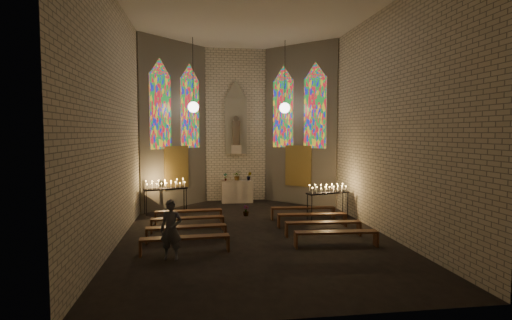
# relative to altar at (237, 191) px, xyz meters

# --- Properties ---
(floor) EXTENTS (12.00, 12.00, 0.00)m
(floor) POSITION_rel_altar_xyz_m (0.00, -5.45, -0.50)
(floor) COLOR black
(floor) RESTS_ON ground
(room) EXTENTS (8.22, 12.43, 7.00)m
(room) POSITION_rel_altar_xyz_m (-0.00, -2.08, 3.22)
(room) COLOR beige
(room) RESTS_ON ground
(altar) EXTENTS (1.40, 0.60, 1.00)m
(altar) POSITION_rel_altar_xyz_m (0.00, 0.00, 0.00)
(altar) COLOR beige
(altar) RESTS_ON ground
(flower_vase_left) EXTENTS (0.21, 0.18, 0.34)m
(flower_vase_left) POSITION_rel_altar_xyz_m (-0.53, -0.05, 0.67)
(flower_vase_left) COLOR #4C723F
(flower_vase_left) RESTS_ON altar
(flower_vase_center) EXTENTS (0.40, 0.35, 0.42)m
(flower_vase_center) POSITION_rel_altar_xyz_m (0.01, 0.03, 0.71)
(flower_vase_center) COLOR #4C723F
(flower_vase_center) RESTS_ON altar
(flower_vase_right) EXTENTS (0.23, 0.20, 0.38)m
(flower_vase_right) POSITION_rel_altar_xyz_m (0.55, -0.03, 0.69)
(flower_vase_right) COLOR #4C723F
(flower_vase_right) RESTS_ON altar
(aisle_flower_pot) EXTENTS (0.25, 0.25, 0.40)m
(aisle_flower_pot) POSITION_rel_altar_xyz_m (0.06, -2.99, -0.30)
(aisle_flower_pot) COLOR #4C723F
(aisle_flower_pot) RESTS_ON ground
(votive_stand_left) EXTENTS (1.72, 0.94, 1.23)m
(votive_stand_left) POSITION_rel_altar_xyz_m (-3.00, -2.03, 0.56)
(votive_stand_left) COLOR black
(votive_stand_left) RESTS_ON ground
(votive_stand_right) EXTENTS (1.70, 0.81, 1.22)m
(votive_stand_right) POSITION_rel_altar_xyz_m (3.00, -3.85, 0.54)
(votive_stand_right) COLOR black
(votive_stand_right) RESTS_ON ground
(pew_left_0) EXTENTS (2.34, 0.47, 0.45)m
(pew_left_0) POSITION_rel_altar_xyz_m (-2.07, -3.83, -0.14)
(pew_left_0) COLOR #502C17
(pew_left_0) RESTS_ON ground
(pew_right_0) EXTENTS (2.34, 0.47, 0.45)m
(pew_right_0) POSITION_rel_altar_xyz_m (2.07, -3.83, -0.14)
(pew_right_0) COLOR #502C17
(pew_right_0) RESTS_ON ground
(pew_left_1) EXTENTS (2.34, 0.47, 0.45)m
(pew_left_1) POSITION_rel_altar_xyz_m (-2.07, -5.03, -0.14)
(pew_left_1) COLOR #502C17
(pew_left_1) RESTS_ON ground
(pew_right_1) EXTENTS (2.34, 0.47, 0.45)m
(pew_right_1) POSITION_rel_altar_xyz_m (2.07, -5.03, -0.14)
(pew_right_1) COLOR #502C17
(pew_right_1) RESTS_ON ground
(pew_left_2) EXTENTS (2.34, 0.47, 0.45)m
(pew_left_2) POSITION_rel_altar_xyz_m (-2.07, -6.23, -0.14)
(pew_left_2) COLOR #502C17
(pew_left_2) RESTS_ON ground
(pew_right_2) EXTENTS (2.34, 0.47, 0.45)m
(pew_right_2) POSITION_rel_altar_xyz_m (2.07, -6.23, -0.14)
(pew_right_2) COLOR #502C17
(pew_right_2) RESTS_ON ground
(pew_left_3) EXTENTS (2.34, 0.47, 0.45)m
(pew_left_3) POSITION_rel_altar_xyz_m (-2.07, -7.43, -0.14)
(pew_left_3) COLOR #502C17
(pew_left_3) RESTS_ON ground
(pew_right_3) EXTENTS (2.34, 0.47, 0.45)m
(pew_right_3) POSITION_rel_altar_xyz_m (2.07, -7.43, -0.14)
(pew_right_3) COLOR #502C17
(pew_right_3) RESTS_ON ground
(visitor) EXTENTS (0.60, 0.45, 1.50)m
(visitor) POSITION_rel_altar_xyz_m (-2.39, -7.86, 0.25)
(visitor) COLOR #4E4F58
(visitor) RESTS_ON ground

